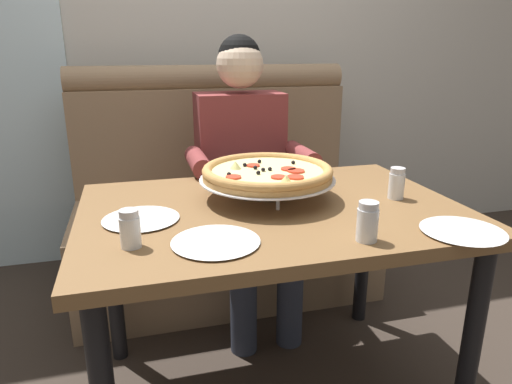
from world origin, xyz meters
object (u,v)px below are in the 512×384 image
at_px(diner_main, 245,164).
at_px(shaker_pepper_flakes, 396,186).
at_px(plate_near_left, 463,229).
at_px(plate_near_right, 216,240).
at_px(patio_chair, 3,151).
at_px(booth_bench, 222,211).
at_px(shaker_oregano, 367,224).
at_px(dining_table, 272,232).
at_px(plate_far_side, 141,217).
at_px(pizza, 267,173).
at_px(shaker_parmesan, 130,231).

height_order(diner_main, shaker_pepper_flakes, diner_main).
relative_size(plate_near_left, plate_near_right, 0.98).
relative_size(diner_main, patio_chair, 1.48).
bearing_deg(patio_chair, booth_bench, -43.84).
xyz_separation_m(booth_bench, diner_main, (0.06, -0.27, 0.31)).
distance_m(diner_main, shaker_pepper_flakes, 0.75).
xyz_separation_m(shaker_oregano, patio_chair, (-1.47, 2.47, -0.25)).
xyz_separation_m(booth_bench, plate_near_right, (-0.23, -1.13, 0.34)).
distance_m(shaker_oregano, plate_near_right, 0.40).
distance_m(dining_table, plate_far_side, 0.43).
distance_m(pizza, shaker_pepper_flakes, 0.44).
height_order(pizza, shaker_parmesan, pizza).
bearing_deg(plate_far_side, diner_main, 53.12).
bearing_deg(patio_chair, diner_main, -48.02).
bearing_deg(pizza, shaker_oregano, -69.39).
bearing_deg(booth_bench, shaker_pepper_flakes, -64.75).
relative_size(plate_near_right, patio_chair, 0.28).
xyz_separation_m(plate_near_left, plate_far_side, (-0.87, 0.33, 0.00)).
bearing_deg(plate_near_right, plate_near_left, -8.90).
distance_m(diner_main, plate_far_side, 0.80).
height_order(booth_bench, plate_near_right, booth_bench).
height_order(booth_bench, shaker_oregano, booth_bench).
xyz_separation_m(dining_table, shaker_parmesan, (-0.45, -0.21, 0.13)).
bearing_deg(booth_bench, diner_main, -76.83).
height_order(booth_bench, shaker_parmesan, booth_bench).
distance_m(shaker_pepper_flakes, plate_near_right, 0.70).
xyz_separation_m(shaker_pepper_flakes, plate_near_right, (-0.66, -0.21, -0.04)).
bearing_deg(shaker_parmesan, plate_near_left, -8.96).
xyz_separation_m(dining_table, patio_chair, (-1.31, 2.14, -0.11)).
bearing_deg(pizza, shaker_parmesan, -147.21).
distance_m(plate_far_side, patio_chair, 2.34).
height_order(pizza, plate_far_side, pizza).
xyz_separation_m(booth_bench, shaker_oregano, (0.16, -1.22, 0.37)).
bearing_deg(plate_near_right, shaker_pepper_flakes, 17.80).
distance_m(shaker_parmesan, plate_near_right, 0.22).
xyz_separation_m(plate_near_right, plate_far_side, (-0.19, 0.23, 0.00)).
relative_size(booth_bench, shaker_parmesan, 14.45).
bearing_deg(plate_far_side, plate_near_right, -50.57).
height_order(shaker_parmesan, plate_far_side, shaker_parmesan).
height_order(booth_bench, dining_table, booth_bench).
bearing_deg(shaker_oregano, plate_near_left, -3.97).
xyz_separation_m(shaker_oregano, plate_near_left, (0.29, -0.02, -0.04)).
height_order(dining_table, plate_far_side, plate_far_side).
height_order(dining_table, plate_near_right, plate_near_right).
relative_size(pizza, shaker_parmesan, 4.52).
bearing_deg(shaker_parmesan, dining_table, 24.74).
relative_size(booth_bench, shaker_oregano, 13.47).
distance_m(dining_table, shaker_pepper_flakes, 0.45).
distance_m(shaker_parmesan, shaker_oregano, 0.62).
height_order(dining_table, diner_main, diner_main).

